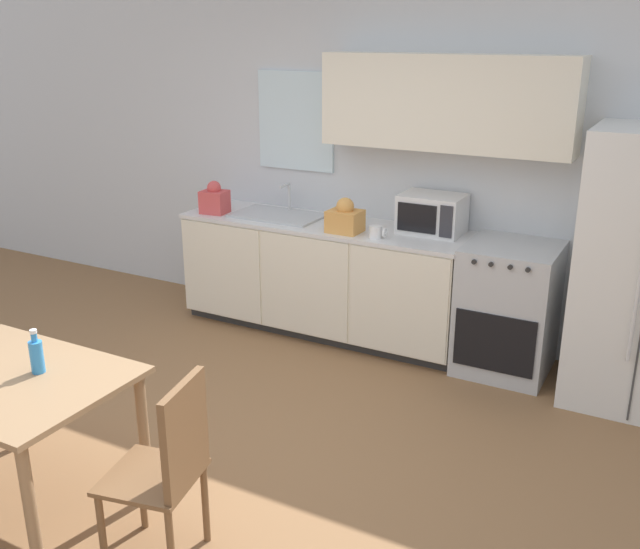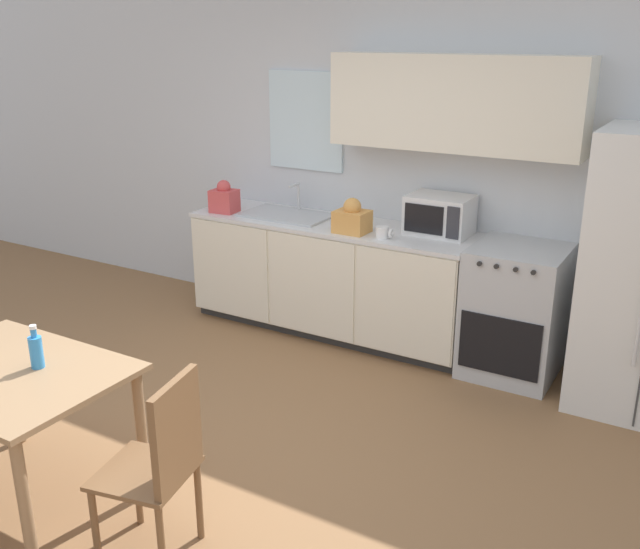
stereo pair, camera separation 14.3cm
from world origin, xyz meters
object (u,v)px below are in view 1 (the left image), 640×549
(dining_table, at_px, (11,395))
(drink_bottle, at_px, (37,355))
(microwave, at_px, (432,214))
(coffee_mug, at_px, (377,232))
(oven_range, at_px, (508,309))
(dining_chair_side, at_px, (170,462))

(dining_table, height_order, drink_bottle, drink_bottle)
(microwave, relative_size, coffee_mug, 3.56)
(coffee_mug, xyz_separation_m, drink_bottle, (-0.70, -2.46, -0.11))
(drink_bottle, bearing_deg, dining_table, -137.98)
(microwave, distance_m, dining_table, 3.11)
(coffee_mug, height_order, dining_table, coffee_mug)
(drink_bottle, bearing_deg, microwave, 70.12)
(oven_range, bearing_deg, dining_table, -122.46)
(dining_table, height_order, dining_chair_side, dining_chair_side)
(microwave, xyz_separation_m, dining_table, (-1.11, -2.88, -0.41))
(dining_table, distance_m, drink_bottle, 0.24)
(oven_range, relative_size, dining_table, 0.82)
(dining_table, bearing_deg, oven_range, 57.54)
(oven_range, relative_size, coffee_mug, 7.24)
(coffee_mug, bearing_deg, dining_chair_side, -87.03)
(microwave, bearing_deg, coffee_mug, -133.09)
(microwave, relative_size, dining_chair_side, 0.49)
(oven_range, bearing_deg, coffee_mug, -167.92)
(coffee_mug, bearing_deg, oven_range, 12.08)
(microwave, relative_size, dining_table, 0.41)
(dining_table, relative_size, drink_bottle, 5.01)
(drink_bottle, bearing_deg, dining_chair_side, -3.15)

